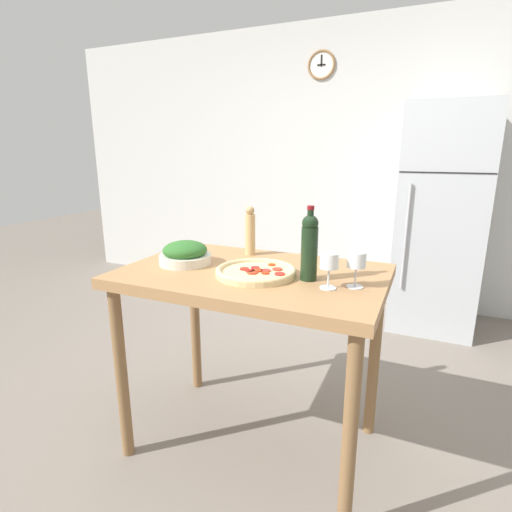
% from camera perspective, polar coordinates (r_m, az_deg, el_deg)
% --- Properties ---
extents(ground_plane, '(14.00, 14.00, 0.00)m').
position_cam_1_polar(ground_plane, '(2.26, -0.43, -24.93)').
color(ground_plane, slate).
extents(wall_back, '(6.40, 0.08, 2.60)m').
position_cam_1_polar(wall_back, '(4.00, 13.76, 12.33)').
color(wall_back, silver).
rests_on(wall_back, ground_plane).
extents(refrigerator, '(0.64, 0.72, 1.80)m').
position_cam_1_polar(refrigerator, '(3.58, 24.72, 4.67)').
color(refrigerator, '#B7BCC1').
rests_on(refrigerator, ground_plane).
extents(prep_counter, '(1.18, 0.76, 0.92)m').
position_cam_1_polar(prep_counter, '(1.86, -0.48, -5.49)').
color(prep_counter, '#A87A4C').
rests_on(prep_counter, ground_plane).
extents(wine_bottle, '(0.07, 0.07, 0.31)m').
position_cam_1_polar(wine_bottle, '(1.67, 7.64, 1.45)').
color(wine_bottle, black).
rests_on(wine_bottle, prep_counter).
extents(wine_glass_near, '(0.07, 0.07, 0.15)m').
position_cam_1_polar(wine_glass_near, '(1.58, 10.41, -0.96)').
color(wine_glass_near, silver).
rests_on(wine_glass_near, prep_counter).
extents(wine_glass_far, '(0.07, 0.07, 0.15)m').
position_cam_1_polar(wine_glass_far, '(1.62, 14.16, -0.75)').
color(wine_glass_far, silver).
rests_on(wine_glass_far, prep_counter).
extents(pepper_mill, '(0.05, 0.05, 0.26)m').
position_cam_1_polar(pepper_mill, '(2.07, -0.85, 3.53)').
color(pepper_mill, tan).
rests_on(pepper_mill, prep_counter).
extents(salad_bowl, '(0.25, 0.25, 0.11)m').
position_cam_1_polar(salad_bowl, '(1.95, -10.08, 0.31)').
color(salad_bowl, silver).
rests_on(salad_bowl, prep_counter).
extents(homemade_pizza, '(0.35, 0.35, 0.03)m').
position_cam_1_polar(homemade_pizza, '(1.75, -0.00, -2.26)').
color(homemade_pizza, '#DBC189').
rests_on(homemade_pizza, prep_counter).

